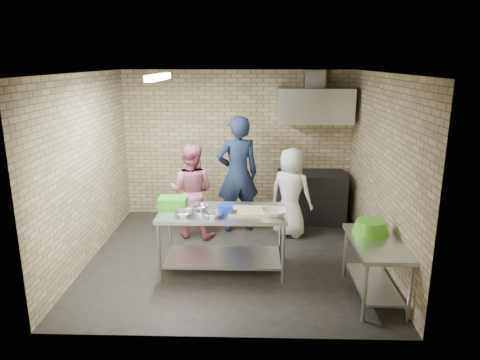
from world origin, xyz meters
name	(u,v)px	position (x,y,z in m)	size (l,w,h in m)	color
floor	(233,257)	(0.00, 0.00, 0.00)	(4.20, 4.20, 0.00)	black
ceiling	(232,73)	(0.00, 0.00, 2.70)	(4.20, 4.20, 0.00)	black
back_wall	(238,144)	(0.00, 2.00, 1.35)	(4.20, 0.06, 2.70)	tan
front_wall	(223,218)	(0.00, -2.00, 1.35)	(4.20, 0.06, 2.70)	tan
left_wall	(87,169)	(-2.10, 0.00, 1.35)	(0.06, 4.00, 2.70)	tan
right_wall	(381,171)	(2.10, 0.00, 1.35)	(0.06, 4.00, 2.70)	tan
prep_table	(223,241)	(-0.12, -0.39, 0.43)	(1.73, 0.87, 0.87)	silver
side_counter	(375,269)	(1.80, -1.10, 0.38)	(0.60, 1.20, 0.75)	silver
stove	(311,197)	(1.35, 1.65, 0.45)	(1.20, 0.70, 0.90)	black
range_hood	(314,105)	(1.35, 1.70, 2.10)	(1.30, 0.60, 0.60)	silver
hood_duct	(314,79)	(1.35, 1.85, 2.55)	(0.35, 0.30, 0.30)	#A5A8AD
wall_shelf	(329,115)	(1.65, 1.89, 1.92)	(0.80, 0.20, 0.04)	#3F2B19
fluorescent_fixture	(158,77)	(-1.00, 0.00, 2.64)	(0.10, 1.25, 0.08)	white
green_crate	(173,203)	(-0.82, -0.27, 0.94)	(0.39, 0.29, 0.15)	#379B1C
blue_tub	(226,209)	(-0.07, -0.49, 0.93)	(0.19, 0.19, 0.13)	#1829B7
cutting_board	(248,211)	(0.23, -0.41, 0.88)	(0.53, 0.40, 0.03)	#D5B67B
mixing_bowl_a	(184,213)	(-0.62, -0.59, 0.90)	(0.27, 0.27, 0.07)	#B1B3B8
mixing_bowl_b	(201,207)	(-0.42, -0.34, 0.90)	(0.21, 0.21, 0.06)	silver
mixing_bowl_c	(214,214)	(-0.22, -0.61, 0.90)	(0.25, 0.25, 0.06)	silver
ceramic_bowl	(274,212)	(0.58, -0.54, 0.91)	(0.33, 0.33, 0.08)	beige
green_basin	(371,227)	(1.78, -0.85, 0.83)	(0.46, 0.46, 0.17)	#59C626
bottle_red	(316,108)	(1.40, 1.89, 2.03)	(0.07, 0.07, 0.18)	#B22619
man_navy	(238,174)	(0.03, 1.14, 1.00)	(0.73, 0.48, 1.99)	#151936
woman_pink	(191,191)	(-0.72, 0.84, 0.78)	(0.76, 0.59, 1.56)	#C2677C
woman_white	(291,192)	(0.92, 0.94, 0.75)	(0.73, 0.47, 1.49)	white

